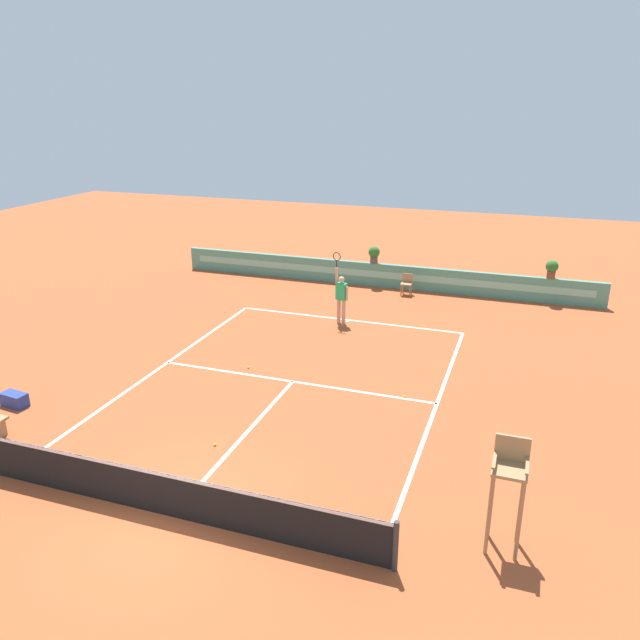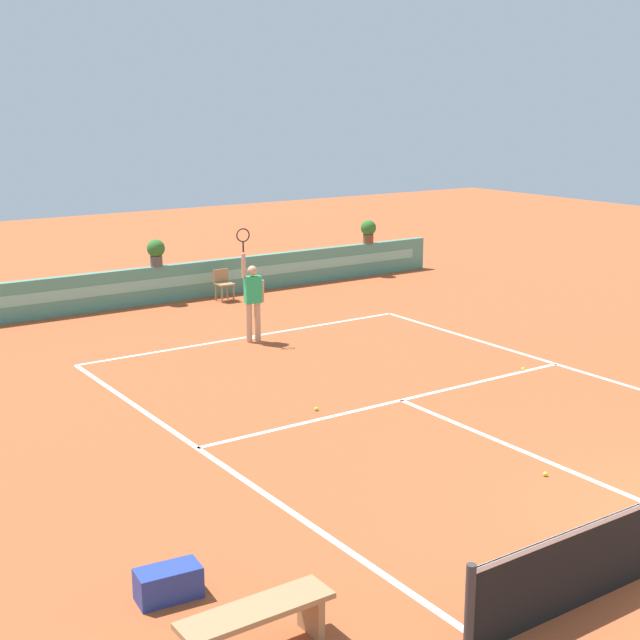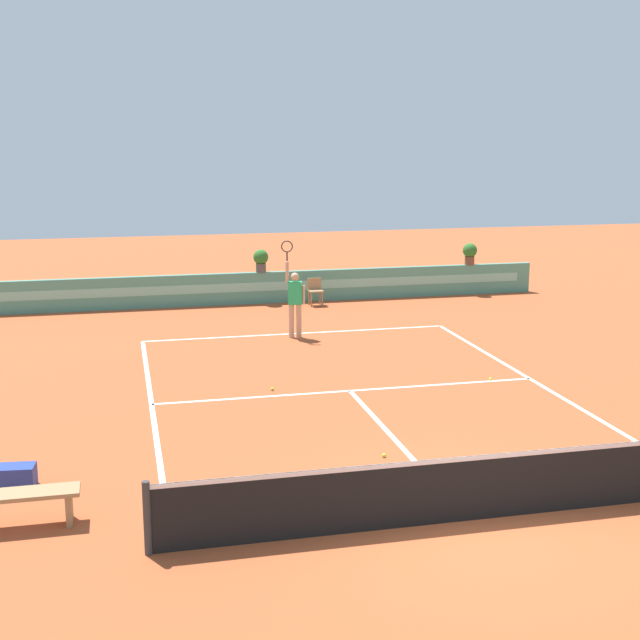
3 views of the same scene
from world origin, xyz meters
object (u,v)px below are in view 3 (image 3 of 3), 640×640
(tennis_ball_near_baseline, at_px, (384,455))
(tennis_ball_by_sideline, at_px, (272,389))
(potted_plant_centre, at_px, (261,259))
(potted_plant_far_right, at_px, (470,252))
(gear_bag, at_px, (12,477))
(bench_courtside, at_px, (20,501))
(tennis_ball_mid_court, at_px, (491,379))
(ball_kid_chair, at_px, (315,290))
(tennis_player, at_px, (295,299))

(tennis_ball_near_baseline, relative_size, tennis_ball_by_sideline, 1.00)
(potted_plant_centre, bearing_deg, potted_plant_far_right, 0.00)
(potted_plant_far_right, xyz_separation_m, potted_plant_centre, (-7.08, 0.00, 0.00))
(gear_bag, distance_m, tennis_ball_by_sideline, 6.34)
(bench_courtside, distance_m, potted_plant_centre, 16.30)
(tennis_ball_near_baseline, xyz_separation_m, tennis_ball_mid_court, (3.65, 3.88, 0.00))
(tennis_ball_mid_court, bearing_deg, ball_kid_chair, 101.40)
(gear_bag, xyz_separation_m, tennis_ball_mid_court, (9.57, 3.83, -0.15))
(bench_courtside, bearing_deg, tennis_player, 59.96)
(tennis_ball_mid_court, height_order, potted_plant_far_right, potted_plant_far_right)
(tennis_player, relative_size, potted_plant_far_right, 3.57)
(tennis_ball_near_baseline, distance_m, potted_plant_far_right, 15.67)
(potted_plant_centre, bearing_deg, ball_kid_chair, -24.62)
(ball_kid_chair, bearing_deg, tennis_ball_near_baseline, -97.83)
(ball_kid_chair, relative_size, potted_plant_far_right, 1.17)
(potted_plant_centre, bearing_deg, gear_bag, -113.97)
(gear_bag, bearing_deg, bench_courtside, -79.13)
(bench_courtside, relative_size, potted_plant_far_right, 2.21)
(bench_courtside, height_order, potted_plant_centre, potted_plant_centre)
(bench_courtside, height_order, tennis_ball_by_sideline, bench_courtside)
(bench_courtside, xyz_separation_m, tennis_player, (5.93, 10.26, 0.67))
(tennis_ball_by_sideline, distance_m, potted_plant_centre, 9.78)
(tennis_player, distance_m, potted_plant_centre, 4.94)
(bench_courtside, xyz_separation_m, tennis_ball_by_sideline, (4.49, 5.59, -0.34))
(ball_kid_chair, height_order, gear_bag, ball_kid_chair)
(ball_kid_chair, xyz_separation_m, tennis_ball_near_baseline, (-1.80, -13.08, -0.44))
(tennis_ball_mid_court, bearing_deg, potted_plant_centre, 109.18)
(potted_plant_centre, bearing_deg, tennis_ball_mid_court, -70.82)
(ball_kid_chair, relative_size, tennis_ball_mid_court, 12.50)
(tennis_ball_mid_court, relative_size, potted_plant_far_right, 0.09)
(bench_courtside, distance_m, tennis_player, 11.87)
(potted_plant_far_right, relative_size, potted_plant_centre, 1.00)
(tennis_ball_by_sideline, bearing_deg, potted_plant_far_right, 48.69)
(gear_bag, relative_size, potted_plant_far_right, 0.97)
(ball_kid_chair, relative_size, bench_courtside, 0.53)
(bench_courtside, height_order, tennis_ball_mid_court, bench_courtside)
(gear_bag, distance_m, potted_plant_far_right, 19.10)
(ball_kid_chair, distance_m, bench_courtside, 16.25)
(potted_plant_far_right, bearing_deg, gear_bag, -133.80)
(tennis_ball_near_baseline, xyz_separation_m, potted_plant_far_right, (7.28, 13.81, 1.38))
(tennis_ball_by_sideline, xyz_separation_m, potted_plant_far_right, (8.43, 9.59, 1.38))
(tennis_player, relative_size, tennis_ball_by_sideline, 38.01)
(tennis_ball_mid_court, distance_m, potted_plant_far_right, 10.66)
(bench_courtside, distance_m, gear_bag, 1.46)
(bench_courtside, relative_size, tennis_ball_mid_court, 23.53)
(tennis_player, xyz_separation_m, tennis_ball_by_sideline, (-1.44, -4.66, -1.02))
(tennis_ball_near_baseline, distance_m, potted_plant_centre, 13.88)
(ball_kid_chair, relative_size, potted_plant_centre, 1.17)
(gear_bag, bearing_deg, ball_kid_chair, 59.37)
(gear_bag, height_order, tennis_player, tennis_player)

